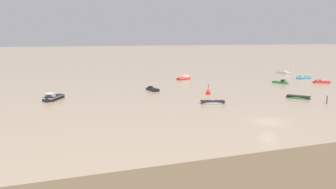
# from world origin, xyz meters

# --- Properties ---
(ground_plane) EXTENTS (800.00, 800.00, 0.00)m
(ground_plane) POSITION_xyz_m (0.00, 0.00, 0.00)
(ground_plane) COLOR tan
(motorboat_moored_0) EXTENTS (4.69, 1.83, 1.57)m
(motorboat_moored_0) POSITION_xyz_m (37.90, 36.93, 0.22)
(motorboat_moored_0) COLOR #197084
(motorboat_moored_0) RESTS_ON ground
(motorboat_moored_1) EXTENTS (4.40, 5.81, 2.12)m
(motorboat_moored_1) POSITION_xyz_m (-27.62, 26.46, 0.32)
(motorboat_moored_1) COLOR black
(motorboat_moored_1) RESTS_ON ground
(rowboat_moored_0) EXTENTS (4.75, 2.90, 0.71)m
(rowboat_moored_0) POSITION_xyz_m (-1.46, 13.87, 0.19)
(rowboat_moored_0) COLOR gray
(rowboat_moored_0) RESTS_ON ground
(motorboat_moored_2) EXTENTS (4.20, 3.71, 1.44)m
(motorboat_moored_2) POSITION_xyz_m (35.93, 28.47, 0.20)
(motorboat_moored_2) COLOR red
(motorboat_moored_2) RESTS_ON ground
(motorboat_moored_3) EXTENTS (2.12, 4.40, 1.45)m
(motorboat_moored_3) POSITION_xyz_m (-7.08, 31.60, 0.20)
(motorboat_moored_3) COLOR black
(motorboat_moored_3) RESTS_ON ground
(rowboat_moored_3) EXTENTS (4.00, 4.54, 0.72)m
(rowboat_moored_3) POSITION_xyz_m (15.97, 12.86, 0.19)
(rowboat_moored_3) COLOR #23602D
(rowboat_moored_3) RESTS_ON ground
(motorboat_moored_5) EXTENTS (4.90, 3.46, 1.77)m
(motorboat_moored_5) POSITION_xyz_m (7.24, 46.80, 0.27)
(motorboat_moored_5) COLOR red
(motorboat_moored_5) RESTS_ON ground
(motorboat_moored_6) EXTENTS (3.13, 4.25, 1.54)m
(motorboat_moored_6) POSITION_xyz_m (26.37, 30.60, 0.23)
(motorboat_moored_6) COLOR #23602D
(motorboat_moored_6) RESTS_ON ground
(motorboat_moored_7) EXTENTS (2.25, 5.30, 1.77)m
(motorboat_moored_7) POSITION_xyz_m (41.98, 48.99, 0.24)
(motorboat_moored_7) COLOR gray
(motorboat_moored_7) RESTS_ON ground
(channel_buoy) EXTENTS (0.90, 0.90, 2.30)m
(channel_buoy) POSITION_xyz_m (2.02, 22.56, 0.46)
(channel_buoy) COLOR red
(channel_buoy) RESTS_ON ground
(mooring_post_near) EXTENTS (0.22, 0.22, 1.76)m
(mooring_post_near) POSITION_xyz_m (16.73, 6.78, 0.76)
(mooring_post_near) COLOR #3C3323
(mooring_post_near) RESTS_ON ground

